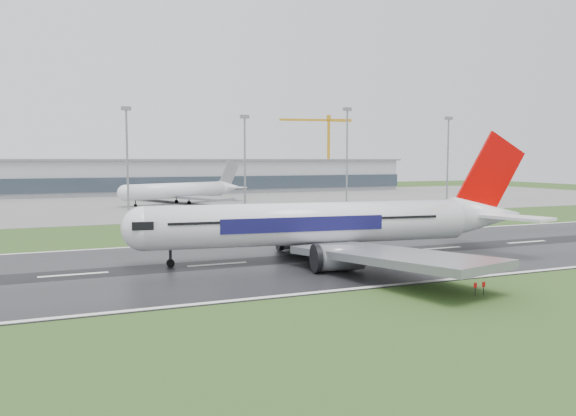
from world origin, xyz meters
name	(u,v)px	position (x,y,z in m)	size (l,w,h in m)	color
ground	(337,256)	(0.00, 0.00, 0.00)	(520.00, 520.00, 0.00)	#28461A
runway	(337,256)	(0.00, 0.00, 0.05)	(400.00, 45.00, 0.10)	black
apron	(180,202)	(0.00, 125.00, 0.04)	(400.00, 130.00, 0.08)	slate
terminal	(153,177)	(0.00, 185.00, 7.50)	(240.00, 36.00, 15.00)	#9598A0
main_airliner	(339,197)	(-1.06, -2.59, 9.75)	(65.38, 62.27, 19.30)	white
parked_airliner	(181,182)	(-0.79, 117.60, 7.61)	(51.39, 47.84, 15.06)	white
tower_crane	(329,151)	(97.72, 200.00, 19.97)	(40.08, 2.19, 39.93)	#C48717
floodmast_2	(127,160)	(-21.01, 100.00, 15.27)	(0.64, 0.64, 30.53)	gray
floodmast_3	(245,163)	(16.96, 100.00, 14.55)	(0.64, 0.64, 29.11)	gray
floodmast_4	(347,157)	(55.37, 100.00, 16.42)	(0.64, 0.64, 32.84)	gray
floodmast_5	(448,160)	(99.61, 100.00, 15.41)	(0.64, 0.64, 30.82)	gray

